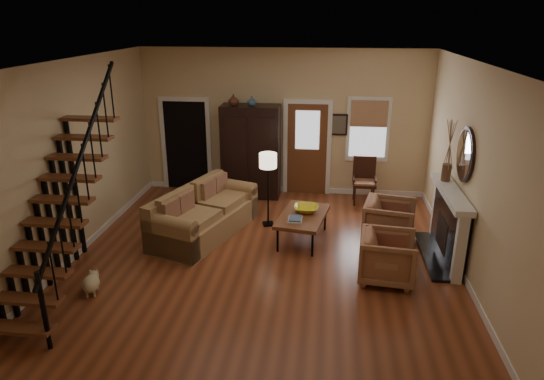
# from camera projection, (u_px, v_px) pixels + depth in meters

# --- Properties ---
(room) EXTENTS (7.00, 7.33, 3.30)m
(room) POSITION_uv_depth(u_px,v_px,m) (254.00, 148.00, 9.46)
(room) COLOR brown
(room) RESTS_ON ground
(staircase) EXTENTS (0.94, 2.80, 3.20)m
(staircase) POSITION_uv_depth(u_px,v_px,m) (56.00, 193.00, 6.83)
(staircase) COLOR brown
(staircase) RESTS_ON ground
(fireplace) EXTENTS (0.33, 1.95, 2.30)m
(fireplace) POSITION_uv_depth(u_px,v_px,m) (451.00, 218.00, 8.16)
(fireplace) COLOR black
(fireplace) RESTS_ON ground
(armoire) EXTENTS (1.30, 0.60, 2.10)m
(armoire) POSITION_uv_depth(u_px,v_px,m) (251.00, 152.00, 10.95)
(armoire) COLOR black
(armoire) RESTS_ON ground
(vase_a) EXTENTS (0.24, 0.24, 0.25)m
(vase_a) POSITION_uv_depth(u_px,v_px,m) (234.00, 100.00, 10.49)
(vase_a) COLOR #4C2619
(vase_a) RESTS_ON armoire
(vase_b) EXTENTS (0.20, 0.20, 0.21)m
(vase_b) POSITION_uv_depth(u_px,v_px,m) (252.00, 101.00, 10.45)
(vase_b) COLOR #334C60
(vase_b) RESTS_ON armoire
(sofa) EXTENTS (1.75, 2.59, 0.89)m
(sofa) POSITION_uv_depth(u_px,v_px,m) (205.00, 213.00, 9.14)
(sofa) COLOR #9C7547
(sofa) RESTS_ON ground
(coffee_table) EXTENTS (1.01, 1.46, 0.52)m
(coffee_table) POSITION_uv_depth(u_px,v_px,m) (303.00, 227.00, 8.96)
(coffee_table) COLOR brown
(coffee_table) RESTS_ON ground
(bowl) EXTENTS (0.46, 0.46, 0.11)m
(bowl) POSITION_uv_depth(u_px,v_px,m) (306.00, 209.00, 8.99)
(bowl) COLOR gold
(bowl) RESTS_ON coffee_table
(books) EXTENTS (0.25, 0.34, 0.06)m
(books) POSITION_uv_depth(u_px,v_px,m) (295.00, 219.00, 8.60)
(books) COLOR beige
(books) RESTS_ON coffee_table
(armchair_left) EXTENTS (0.95, 0.92, 0.78)m
(armchair_left) POSITION_uv_depth(u_px,v_px,m) (388.00, 257.00, 7.57)
(armchair_left) COLOR brown
(armchair_left) RESTS_ON ground
(armchair_right) EXTENTS (1.05, 1.03, 0.81)m
(armchair_right) POSITION_uv_depth(u_px,v_px,m) (389.00, 222.00, 8.83)
(armchair_right) COLOR brown
(armchair_right) RESTS_ON ground
(floor_lamp) EXTENTS (0.43, 0.43, 1.48)m
(floor_lamp) POSITION_uv_depth(u_px,v_px,m) (268.00, 190.00, 9.46)
(floor_lamp) COLOR black
(floor_lamp) RESTS_ON ground
(side_chair) EXTENTS (0.54, 0.54, 1.02)m
(side_chair) POSITION_uv_depth(u_px,v_px,m) (364.00, 181.00, 10.67)
(side_chair) COLOR #341910
(side_chair) RESTS_ON ground
(dog) EXTENTS (0.34, 0.47, 0.30)m
(dog) POSITION_uv_depth(u_px,v_px,m) (91.00, 285.00, 7.26)
(dog) COLOR beige
(dog) RESTS_ON ground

